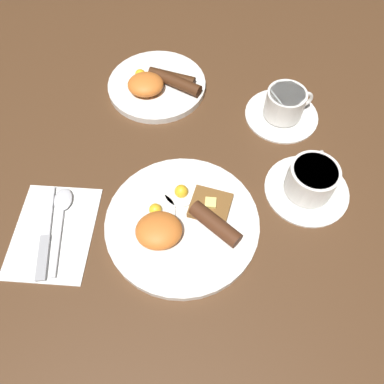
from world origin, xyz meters
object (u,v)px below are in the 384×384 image
object	(u,v)px
breakfast_plate_near	(181,222)
knife	(45,236)
breakfast_plate_far	(156,84)
teacup_near	(310,182)
spoon	(62,208)
teacup_far	(284,107)

from	to	relation	value
breakfast_plate_near	knife	xyz separation A→B (m)	(-0.24, -0.02, -0.01)
breakfast_plate_far	knife	bearing A→B (deg)	-117.72
teacup_near	spoon	size ratio (longest dim) A/B	0.92
breakfast_plate_far	knife	size ratio (longest dim) A/B	1.21
knife	teacup_near	bearing A→B (deg)	-83.68
knife	breakfast_plate_far	bearing A→B (deg)	-31.03
teacup_near	teacup_far	distance (m)	0.19
teacup_far	spoon	xyz separation A→B (m)	(-0.45, -0.22, -0.02)
teacup_near	spoon	bearing A→B (deg)	-176.71
knife	spoon	distance (m)	0.06
teacup_near	knife	bearing A→B (deg)	-170.37
breakfast_plate_near	teacup_far	bearing A→B (deg)	48.86
breakfast_plate_far	spoon	size ratio (longest dim) A/B	1.27
knife	spoon	world-z (taller)	spoon
breakfast_plate_near	teacup_far	size ratio (longest dim) A/B	1.75
breakfast_plate_near	breakfast_plate_far	world-z (taller)	same
breakfast_plate_near	knife	size ratio (longest dim) A/B	1.51
teacup_far	breakfast_plate_near	bearing A→B (deg)	-131.14
breakfast_plate_far	teacup_far	world-z (taller)	teacup_far
teacup_far	knife	distance (m)	0.55
teacup_near	spoon	world-z (taller)	teacup_near
teacup_far	teacup_near	bearing A→B (deg)	-85.04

